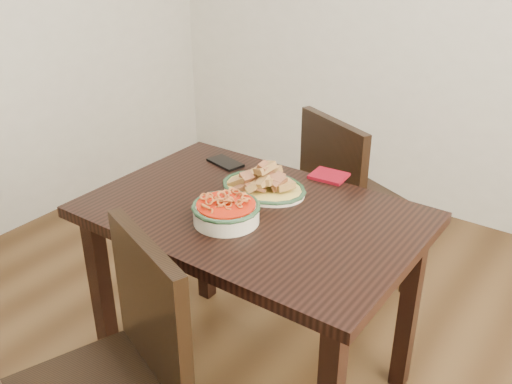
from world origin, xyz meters
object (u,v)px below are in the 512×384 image
Objects in this scene: fish_plate at (264,180)px; smartphone at (225,163)px; dining_table at (253,237)px; noodle_bowl at (226,210)px; chair_far at (349,198)px; chair_near at (121,369)px.

fish_plate is 2.14× the size of smartphone.
smartphone is at bearing 157.49° from fish_plate.
noodle_bowl is at bearing -101.53° from dining_table.
chair_far is 3.91× the size of noodle_bowl.
fish_plate is 0.26m from noodle_bowl.
chair_near is 3.91× the size of noodle_bowl.
dining_table is at bearing 108.57° from chair_near.
dining_table is at bearing 78.47° from noodle_bowl.
chair_near is at bearing -58.08° from smartphone.
fish_plate is 1.40× the size of noodle_bowl.
dining_table is at bearing -25.48° from smartphone.
chair_near is at bearing -89.64° from noodle_bowl.
chair_far is 0.63m from smartphone.
noodle_bowl reaches higher than dining_table.
chair_far is 0.88m from noodle_bowl.
fish_plate is at bearing 107.35° from chair_far.
smartphone is (-0.30, 0.87, 0.26)m from chair_near.
chair_near reaches higher than noodle_bowl.
fish_plate is 0.29m from smartphone.
chair_near reaches higher than fish_plate.
dining_table is 0.63m from chair_near.
noodle_bowl is 1.53× the size of smartphone.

